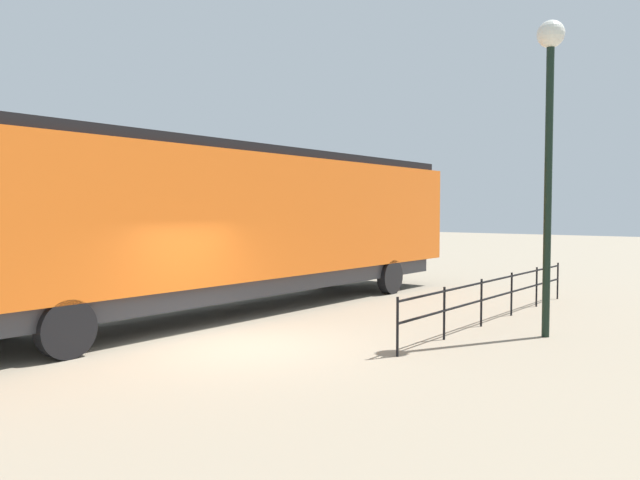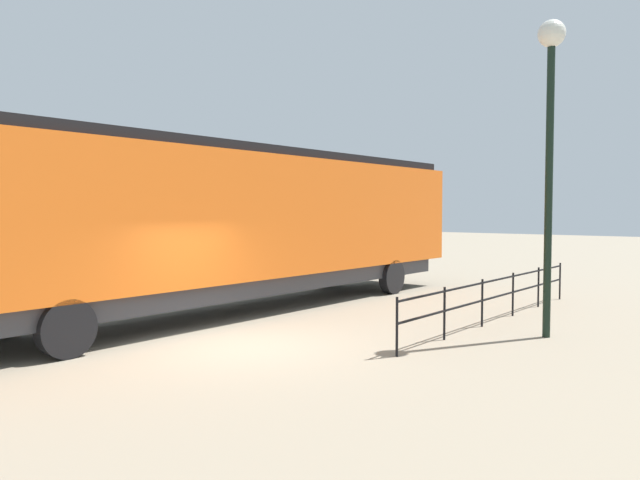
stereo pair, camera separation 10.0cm
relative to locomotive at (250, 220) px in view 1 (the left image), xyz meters
name	(u,v)px [view 1 (the left image)]	position (x,y,z in m)	size (l,w,h in m)	color
ground_plane	(240,347)	(3.16, -3.45, -2.43)	(120.00, 120.00, 0.00)	gray
locomotive	(250,220)	(0.00, 0.00, 0.00)	(3.09, 17.33, 4.36)	orange
lamp_post	(550,108)	(7.59, 1.30, 2.44)	(0.57, 0.57, 6.68)	black
platform_fence	(497,291)	(6.03, 2.47, -1.71)	(0.05, 9.39, 1.11)	black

